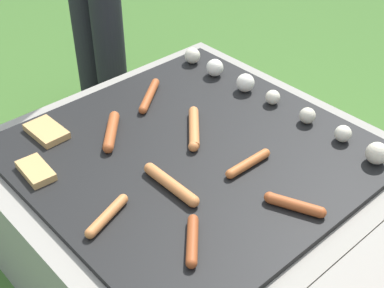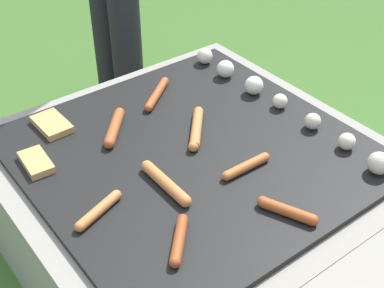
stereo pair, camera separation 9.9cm
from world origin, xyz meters
The scene contains 13 objects.
ground_plane centered at (0.00, 0.00, 0.00)m, with size 14.00×14.00×0.00m, color #3D6628.
grill centered at (0.00, 0.00, 0.19)m, with size 0.99×0.99×0.39m.
sausage_back_left centered at (0.15, 0.06, 0.40)m, with size 0.03×0.16×0.03m.
sausage_front_left centered at (0.07, -0.33, 0.40)m, with size 0.07×0.15×0.03m.
sausage_back_right centered at (-0.06, 0.06, 0.40)m, with size 0.16×0.14×0.03m.
sausage_back_center centered at (0.26, -0.23, 0.40)m, with size 0.12×0.11×0.03m.
sausage_front_center centered at (0.34, 0.02, 0.40)m, with size 0.14×0.08×0.03m.
sausage_front_right centered at (0.08, -0.15, 0.40)m, with size 0.19×0.03×0.03m.
sausage_mid_left centered at (-0.20, -0.12, 0.40)m, with size 0.14×0.13×0.03m.
sausage_mid_right centered at (-0.28, 0.08, 0.40)m, with size 0.13×0.16×0.03m.
bread_slice_center centered at (-0.33, -0.26, 0.40)m, with size 0.13×0.08×0.02m.
bread_slice_left centered at (-0.20, -0.37, 0.40)m, with size 0.12×0.07×0.02m.
mushroom_row centered at (-0.01, 0.33, 0.41)m, with size 0.79×0.07×0.06m.
Camera 2 is at (0.92, -0.70, 1.28)m, focal length 50.00 mm.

